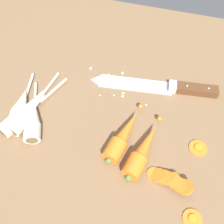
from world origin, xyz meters
TOP-DOWN VIEW (x-y plane):
  - ground_plane at (0.00, 0.00)cm, footprint 120.00×90.00cm
  - chefs_knife at (7.72, 9.83)cm, footprint 34.86×7.34cm
  - whole_carrot at (4.35, -8.35)cm, footprint 7.21×17.67cm
  - whole_carrot_second at (9.58, -10.83)cm, footprint 7.27×18.01cm
  - parsnip_front at (-20.28, -7.35)cm, footprint 6.06×21.37cm
  - parsnip_mid_left at (-22.64, -6.76)cm, footprint 5.87×17.34cm
  - parsnip_mid_right at (-18.00, -9.53)cm, footprint 9.02×17.65cm
  - parsnip_back at (-20.72, -8.32)cm, footprint 10.52×21.28cm
  - carrot_slice_stack at (16.61, -15.43)cm, footprint 10.21×5.20cm
  - carrot_slice_stray_near at (22.47, -21.91)cm, footprint 4.00×4.00cm
  - carrot_slice_stray_mid at (22.05, -5.59)cm, footprint 4.27×4.27cm
  - mince_crumbs at (-1.09, 8.64)cm, footprint 18.59×9.99cm

SIDE VIEW (x-z plane):
  - ground_plane at x=0.00cm, z-range -4.00..0.00cm
  - mince_crumbs at x=-1.09cm, z-range -0.06..0.77cm
  - carrot_slice_stray_mid at x=22.05cm, z-range 0.01..0.71cm
  - carrot_slice_stray_near at x=22.47cm, z-range 0.01..0.71cm
  - chefs_knife at x=7.72cm, z-range -1.44..2.74cm
  - carrot_slice_stack at x=16.61cm, z-range -0.72..3.15cm
  - parsnip_back at x=-20.72cm, z-range -0.02..3.98cm
  - parsnip_front at x=-20.28cm, z-range -0.02..3.98cm
  - parsnip_mid_right at x=-18.00cm, z-range -0.02..3.98cm
  - parsnip_mid_left at x=-22.64cm, z-range -0.02..3.98cm
  - whole_carrot_second at x=9.58cm, z-range 0.00..4.20cm
  - whole_carrot at x=4.35cm, z-range 0.00..4.20cm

